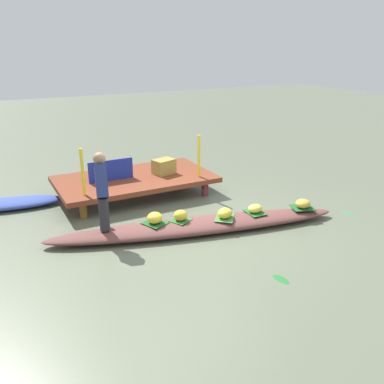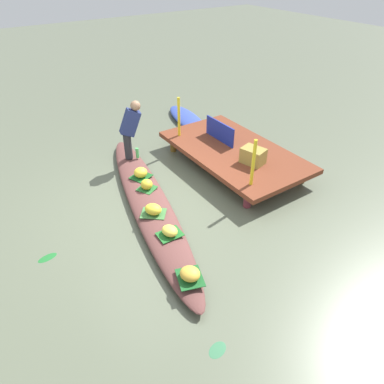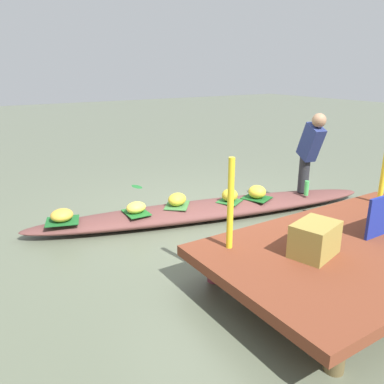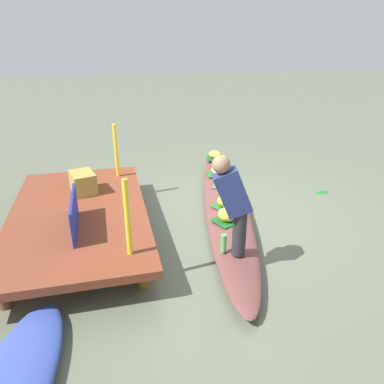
% 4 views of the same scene
% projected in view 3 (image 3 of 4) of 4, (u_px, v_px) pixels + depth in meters
% --- Properties ---
extents(canal_water, '(40.00, 40.00, 0.00)m').
position_uv_depth(canal_water, '(210.00, 216.00, 5.61)').
color(canal_water, '#5B634E').
rests_on(canal_water, ground).
extents(dock_platform, '(3.20, 1.80, 0.40)m').
position_uv_depth(dock_platform, '(362.00, 246.00, 3.88)').
color(dock_platform, brown).
rests_on(dock_platform, ground).
extents(vendor_boat, '(5.10, 1.81, 0.21)m').
position_uv_depth(vendor_boat, '(210.00, 209.00, 5.57)').
color(vendor_boat, brown).
rests_on(vendor_boat, ground).
extents(leaf_mat_0, '(0.44, 0.46, 0.01)m').
position_uv_depth(leaf_mat_0, '(257.00, 198.00, 5.73)').
color(leaf_mat_0, '#185721').
rests_on(leaf_mat_0, vendor_boat).
extents(banana_bunch_0, '(0.31, 0.31, 0.19)m').
position_uv_depth(banana_bunch_0, '(257.00, 192.00, 5.70)').
color(banana_bunch_0, yellow).
rests_on(banana_bunch_0, vendor_boat).
extents(leaf_mat_1, '(0.50, 0.51, 0.01)m').
position_uv_depth(leaf_mat_1, '(177.00, 205.00, 5.42)').
color(leaf_mat_1, '#3E773A').
rests_on(leaf_mat_1, vendor_boat).
extents(banana_bunch_1, '(0.37, 0.35, 0.17)m').
position_uv_depth(banana_bunch_1, '(177.00, 199.00, 5.40)').
color(banana_bunch_1, yellow).
rests_on(banana_bunch_1, vendor_boat).
extents(leaf_mat_2, '(0.41, 0.41, 0.01)m').
position_uv_depth(leaf_mat_2, '(230.00, 201.00, 5.58)').
color(leaf_mat_2, '#28682D').
rests_on(leaf_mat_2, vendor_boat).
extents(banana_bunch_2, '(0.26, 0.26, 0.18)m').
position_uv_depth(banana_bunch_2, '(230.00, 195.00, 5.56)').
color(banana_bunch_2, gold).
rests_on(banana_bunch_2, vendor_boat).
extents(leaf_mat_3, '(0.48, 0.45, 0.01)m').
position_uv_depth(leaf_mat_3, '(62.00, 221.00, 4.87)').
color(leaf_mat_3, '#195924').
rests_on(leaf_mat_3, vendor_boat).
extents(banana_bunch_3, '(0.36, 0.34, 0.16)m').
position_uv_depth(banana_bunch_3, '(62.00, 215.00, 4.84)').
color(banana_bunch_3, gold).
rests_on(banana_bunch_3, vendor_boat).
extents(leaf_mat_4, '(0.30, 0.39, 0.01)m').
position_uv_depth(leaf_mat_4, '(136.00, 212.00, 5.15)').
color(leaf_mat_4, '#1E6425').
rests_on(leaf_mat_4, vendor_boat).
extents(banana_bunch_4, '(0.31, 0.27, 0.14)m').
position_uv_depth(banana_bunch_4, '(136.00, 207.00, 5.13)').
color(banana_bunch_4, '#F1D74B').
rests_on(banana_bunch_4, vendor_boat).
extents(vendor_person, '(0.28, 0.49, 1.22)m').
position_uv_depth(vendor_person, '(310.00, 148.00, 5.74)').
color(vendor_person, '#28282D').
rests_on(vendor_person, vendor_boat).
extents(water_bottle, '(0.07, 0.07, 0.22)m').
position_uv_depth(water_bottle, '(307.00, 188.00, 5.83)').
color(water_bottle, '#4DBE5B').
rests_on(water_bottle, vendor_boat).
extents(railing_post_west, '(0.06, 0.06, 0.88)m').
position_uv_depth(railing_post_west, '(384.00, 169.00, 4.83)').
color(railing_post_west, yellow).
rests_on(railing_post_west, dock_platform).
extents(railing_post_east, '(0.06, 0.06, 0.88)m').
position_uv_depth(railing_post_east, '(230.00, 204.00, 3.60)').
color(railing_post_east, yellow).
rests_on(railing_post_east, dock_platform).
extents(produce_crate, '(0.51, 0.43, 0.31)m').
position_uv_depth(produce_crate, '(315.00, 239.00, 3.54)').
color(produce_crate, olive).
rests_on(produce_crate, dock_platform).
extents(drifting_plant_1, '(0.17, 0.31, 0.01)m').
position_uv_depth(drifting_plant_1, '(137.00, 186.00, 6.99)').
color(drifting_plant_1, '#1F6B2C').
rests_on(drifting_plant_1, ground).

